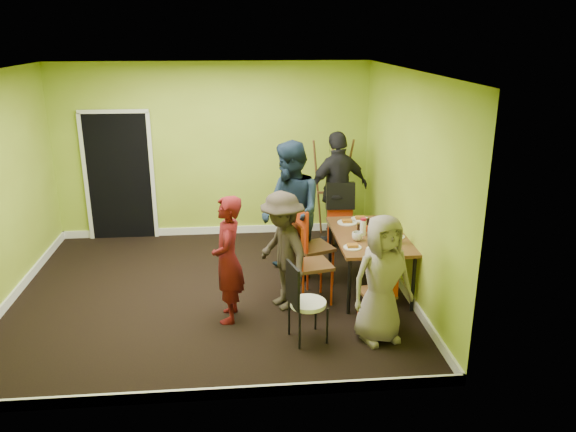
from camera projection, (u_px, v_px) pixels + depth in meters
name	position (u px, v px, depth m)	size (l,w,h in m)	color
ground	(212.00, 293.00, 7.30)	(5.00, 5.00, 0.00)	black
room_walls	(207.00, 220.00, 7.02)	(5.04, 4.54, 2.82)	#90A62A
dining_table	(369.00, 238.00, 7.23)	(0.90, 1.50, 0.75)	black
chair_left_far	(308.00, 241.00, 7.38)	(0.57, 0.57, 1.08)	red
chair_left_near	(306.00, 258.00, 6.87)	(0.52, 0.52, 1.06)	red
chair_back_end	(341.00, 203.00, 8.52)	(0.44, 0.52, 1.05)	red
chair_front_end	(380.00, 289.00, 6.29)	(0.41, 0.42, 0.88)	red
chair_bentwood	(303.00, 298.00, 6.03)	(0.44, 0.43, 0.91)	black
easel	(331.00, 190.00, 8.95)	(0.66, 0.62, 1.65)	brown
plate_near_left	(347.00, 223.00, 7.63)	(0.27, 0.27, 0.01)	white
plate_near_right	(352.00, 247.00, 6.76)	(0.22, 0.22, 0.01)	white
plate_far_back	(360.00, 219.00, 7.77)	(0.25, 0.25, 0.01)	white
plate_far_front	(378.00, 249.00, 6.70)	(0.27, 0.27, 0.01)	white
plate_wall_back	(390.00, 230.00, 7.35)	(0.22, 0.22, 0.01)	white
plate_wall_front	(396.00, 236.00, 7.12)	(0.22, 0.22, 0.01)	white
thermos	(363.00, 228.00, 7.15)	(0.08, 0.08, 0.20)	white
blue_bottle	(399.00, 236.00, 6.87)	(0.07, 0.07, 0.20)	#1B2FCF
orange_bottle	(366.00, 229.00, 7.32)	(0.04, 0.04, 0.07)	red
glass_mid	(359.00, 227.00, 7.33)	(0.06, 0.06, 0.09)	black
glass_back	(369.00, 222.00, 7.55)	(0.06, 0.06, 0.09)	black
glass_front	(390.00, 247.00, 6.68)	(0.06, 0.06, 0.09)	black
cup_a	(357.00, 236.00, 6.99)	(0.14, 0.14, 0.11)	white
cup_b	(378.00, 231.00, 7.20)	(0.10, 0.10, 0.09)	white
person_standing	(228.00, 259.00, 6.42)	(0.55, 0.36, 1.51)	#550E11
person_left_far	(291.00, 212.00, 7.44)	(0.92, 0.72, 1.89)	#142334
person_left_near	(283.00, 251.00, 6.72)	(0.95, 0.54, 1.46)	#2E271F
person_back_end	(338.00, 190.00, 8.65)	(1.06, 0.44, 1.81)	black
person_front_end	(382.00, 279.00, 5.99)	(0.70, 0.46, 1.44)	gray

